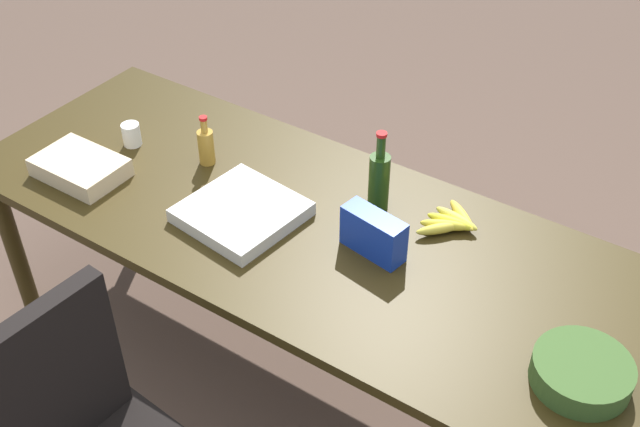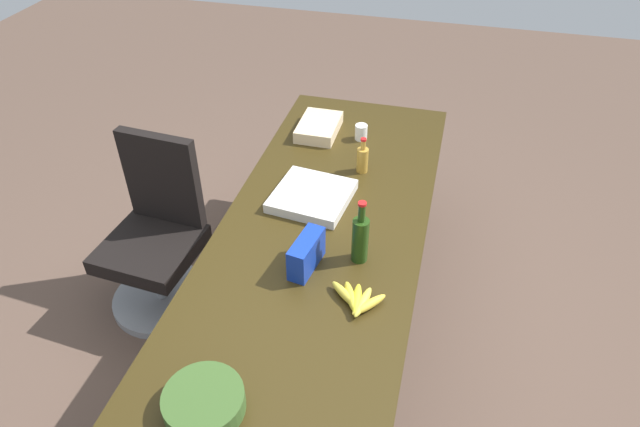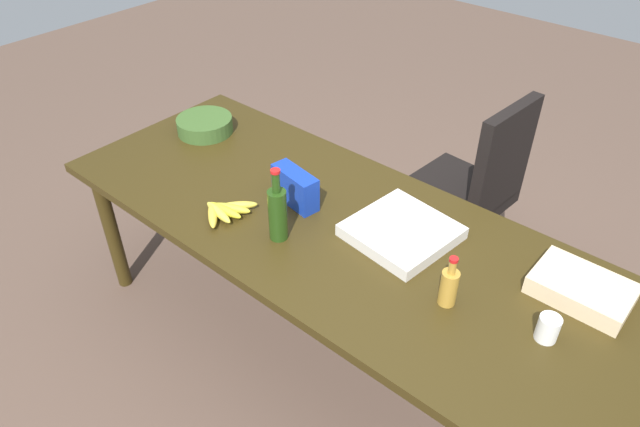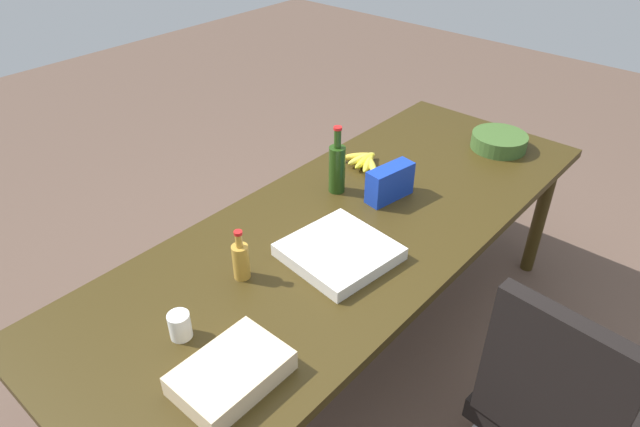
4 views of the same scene
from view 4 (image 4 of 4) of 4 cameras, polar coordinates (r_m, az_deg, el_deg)
name	(u,v)px [view 4 (image 4 of 4)]	position (r m, az deg, el deg)	size (l,w,h in m)	color
ground_plane	(345,352)	(2.77, 2.61, -14.02)	(10.00, 10.00, 0.00)	brown
conference_table	(350,238)	(2.30, 3.05, -2.50)	(2.55, 0.95, 0.76)	#35290E
office_chair	(551,425)	(2.21, 22.53, -19.41)	(0.56, 0.56, 0.99)	gray
chip_bag_blue	(390,183)	(2.40, 7.17, 3.14)	(0.22, 0.08, 0.15)	#1435AB
dressing_bottle	(241,260)	(1.97, -8.11, -4.72)	(0.08, 0.08, 0.20)	#BB8A31
salad_bowl	(499,141)	(2.95, 17.85, 7.05)	(0.27, 0.27, 0.08)	#395A26
paper_cup	(180,326)	(1.82, -14.15, -11.06)	(0.07, 0.07, 0.09)	white
sheet_cake	(231,373)	(1.67, -9.06, -15.81)	(0.32, 0.22, 0.07)	beige
pizza_box	(339,252)	(2.07, 1.97, -3.93)	(0.36, 0.36, 0.05)	silver
banana_bunch	(365,161)	(2.66, 4.61, 5.38)	(0.19, 0.25, 0.04)	yellow
wine_bottle	(337,167)	(2.42, 1.75, 4.78)	(0.09, 0.09, 0.31)	#214012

